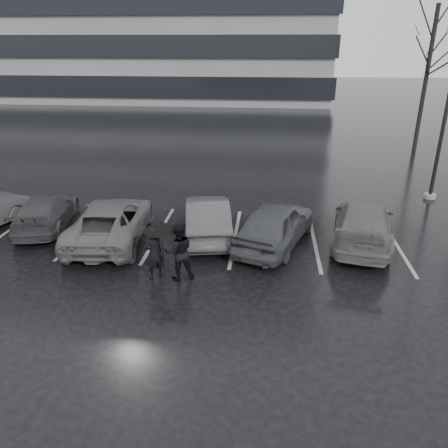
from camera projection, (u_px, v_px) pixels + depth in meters
name	position (u px, v px, depth m)	size (l,w,h in m)	color
ground	(210.00, 269.00, 13.45)	(160.00, 160.00, 0.00)	black
car_main	(275.00, 224.00, 14.80)	(1.76, 4.39, 1.49)	black
car_west_a	(208.00, 217.00, 15.52)	(1.49, 4.27, 1.41)	#29292B
car_west_b	(111.00, 221.00, 15.19)	(2.31, 5.00, 1.39)	#434346
car_west_c	(46.00, 212.00, 16.30)	(1.70, 4.18, 1.21)	black
car_east	(363.00, 223.00, 15.01)	(1.96, 4.82, 1.40)	#434346
pedestrian_left	(154.00, 253.00, 12.64)	(0.59, 0.39, 1.62)	black
pedestrian_right	(179.00, 251.00, 12.60)	(0.85, 0.67, 1.76)	black
umbrella	(162.00, 226.00, 12.43)	(1.04, 1.04, 1.77)	black
lamp_post	(448.00, 101.00, 17.89)	(0.50, 0.50, 9.19)	gray
stall_stripes	(197.00, 235.00, 15.82)	(19.72, 5.00, 0.00)	#979799
tree_north	(426.00, 81.00, 26.38)	(0.26, 0.26, 8.50)	black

